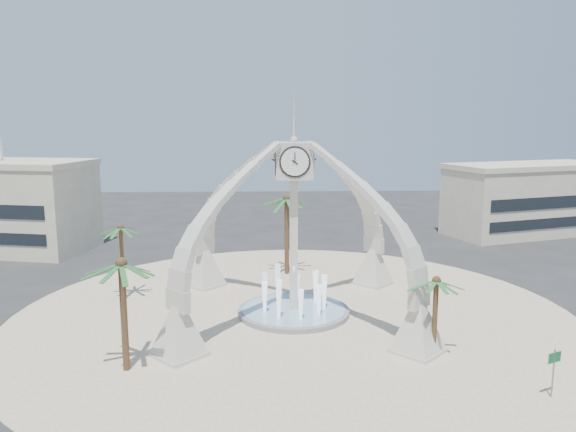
{
  "coord_description": "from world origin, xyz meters",
  "views": [
    {
      "loc": [
        -1.86,
        -38.46,
        13.84
      ],
      "look_at": [
        -0.33,
        2.0,
        6.85
      ],
      "focal_mm": 35.0,
      "sensor_mm": 36.0,
      "label": 1
    }
  ],
  "objects_px": {
    "palm_west": "(121,229)",
    "street_sign": "(554,363)",
    "palm_east": "(436,282)",
    "palm_south": "(121,265)",
    "fountain": "(294,311)",
    "palm_north": "(287,199)",
    "clock_tower": "(294,226)"
  },
  "relations": [
    {
      "from": "fountain",
      "to": "palm_north",
      "type": "distance_m",
      "value": 12.57
    },
    {
      "from": "fountain",
      "to": "street_sign",
      "type": "distance_m",
      "value": 17.83
    },
    {
      "from": "palm_east",
      "to": "street_sign",
      "type": "bearing_deg",
      "value": -49.63
    },
    {
      "from": "palm_east",
      "to": "street_sign",
      "type": "xyz_separation_m",
      "value": [
        4.46,
        -5.24,
        -2.72
      ]
    },
    {
      "from": "fountain",
      "to": "street_sign",
      "type": "height_order",
      "value": "fountain"
    },
    {
      "from": "palm_north",
      "to": "street_sign",
      "type": "distance_m",
      "value": 27.04
    },
    {
      "from": "palm_north",
      "to": "street_sign",
      "type": "relative_size",
      "value": 3.0
    },
    {
      "from": "clock_tower",
      "to": "street_sign",
      "type": "xyz_separation_m",
      "value": [
        12.37,
        -12.74,
        -4.64
      ]
    },
    {
      "from": "palm_east",
      "to": "palm_north",
      "type": "xyz_separation_m",
      "value": [
        -8.02,
        18.23,
        2.26
      ]
    },
    {
      "from": "palm_south",
      "to": "street_sign",
      "type": "relative_size",
      "value": 2.68
    },
    {
      "from": "palm_east",
      "to": "palm_south",
      "type": "bearing_deg",
      "value": -175.91
    },
    {
      "from": "clock_tower",
      "to": "palm_east",
      "type": "bearing_deg",
      "value": -43.48
    },
    {
      "from": "clock_tower",
      "to": "palm_east",
      "type": "height_order",
      "value": "clock_tower"
    },
    {
      "from": "palm_east",
      "to": "palm_west",
      "type": "bearing_deg",
      "value": 151.29
    },
    {
      "from": "clock_tower",
      "to": "palm_south",
      "type": "bearing_deg",
      "value": -138.05
    },
    {
      "from": "street_sign",
      "to": "palm_west",
      "type": "bearing_deg",
      "value": 122.58
    },
    {
      "from": "palm_west",
      "to": "palm_east",
      "type": "bearing_deg",
      "value": -28.71
    },
    {
      "from": "palm_east",
      "to": "palm_north",
      "type": "distance_m",
      "value": 20.05
    },
    {
      "from": "street_sign",
      "to": "palm_north",
      "type": "bearing_deg",
      "value": 93.92
    },
    {
      "from": "clock_tower",
      "to": "palm_west",
      "type": "relative_size",
      "value": 2.84
    },
    {
      "from": "palm_south",
      "to": "street_sign",
      "type": "xyz_separation_m",
      "value": [
        22.12,
        -3.98,
        -4.22
      ]
    },
    {
      "from": "clock_tower",
      "to": "fountain",
      "type": "distance_m",
      "value": 6.2
    },
    {
      "from": "street_sign",
      "to": "clock_tower",
      "type": "bearing_deg",
      "value": 110.06
    },
    {
      "from": "palm_north",
      "to": "palm_south",
      "type": "bearing_deg",
      "value": -116.32
    },
    {
      "from": "palm_east",
      "to": "palm_north",
      "type": "relative_size",
      "value": 0.68
    },
    {
      "from": "palm_west",
      "to": "street_sign",
      "type": "distance_m",
      "value": 30.65
    },
    {
      "from": "fountain",
      "to": "street_sign",
      "type": "relative_size",
      "value": 3.08
    },
    {
      "from": "fountain",
      "to": "palm_west",
      "type": "relative_size",
      "value": 1.27
    },
    {
      "from": "fountain",
      "to": "street_sign",
      "type": "bearing_deg",
      "value": -45.86
    },
    {
      "from": "clock_tower",
      "to": "fountain",
      "type": "height_order",
      "value": "clock_tower"
    },
    {
      "from": "palm_east",
      "to": "street_sign",
      "type": "height_order",
      "value": "palm_east"
    },
    {
      "from": "fountain",
      "to": "palm_east",
      "type": "relative_size",
      "value": 1.52
    }
  ]
}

